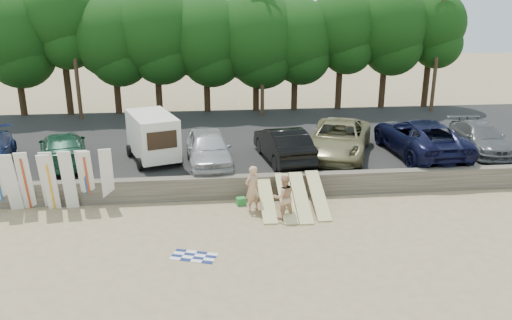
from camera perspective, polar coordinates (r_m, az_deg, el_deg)
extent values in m
plane|color=tan|center=(19.07, 0.25, -7.62)|extent=(120.00, 120.00, 0.00)
cube|color=#6B6356|center=(21.62, -0.60, -3.01)|extent=(44.00, 0.50, 1.00)
cube|color=#282828|center=(28.77, -1.99, 2.02)|extent=(44.00, 14.50, 0.70)
cylinder|color=#382616|center=(37.26, -25.30, 7.41)|extent=(0.44, 0.44, 3.64)
sphere|color=#144513|center=(36.88, -26.04, 12.83)|extent=(6.00, 6.00, 6.00)
cylinder|color=#382616|center=(36.31, -20.75, 8.29)|extent=(0.44, 0.44, 4.34)
sphere|color=#144513|center=(35.93, -21.51, 14.96)|extent=(5.00, 5.00, 5.00)
cylinder|color=#382616|center=(35.69, -15.59, 7.91)|extent=(0.44, 0.44, 3.44)
sphere|color=#144513|center=(35.30, -16.06, 13.29)|extent=(5.41, 5.41, 5.41)
cylinder|color=#382616|center=(35.18, -11.08, 8.27)|extent=(0.44, 0.44, 3.66)
sphere|color=#144513|center=(34.78, -11.44, 14.08)|extent=(5.77, 5.77, 5.77)
cylinder|color=#382616|center=(35.19, -5.64, 8.32)|extent=(0.44, 0.44, 3.42)
sphere|color=#144513|center=(34.80, -5.81, 13.75)|extent=(5.71, 5.71, 5.71)
cylinder|color=#382616|center=(35.38, 0.00, 8.45)|extent=(0.44, 0.44, 3.41)
sphere|color=#144513|center=(34.98, 0.00, 13.85)|extent=(6.19, 6.19, 6.19)
cylinder|color=#382616|center=(35.76, 4.42, 8.47)|extent=(0.44, 0.44, 3.37)
sphere|color=#144513|center=(35.37, 4.55, 13.74)|extent=(5.43, 5.43, 5.43)
cylinder|color=#382616|center=(36.43, 9.46, 8.83)|extent=(0.44, 0.44, 3.84)
sphere|color=#144513|center=(36.05, 9.77, 14.72)|extent=(5.03, 5.03, 5.03)
cylinder|color=#382616|center=(37.40, 14.29, 8.79)|extent=(0.44, 0.44, 3.89)
sphere|color=#144513|center=(37.03, 14.76, 14.60)|extent=(5.57, 5.57, 5.57)
cylinder|color=#382616|center=(38.63, 18.89, 8.73)|extent=(0.44, 0.44, 3.97)
sphere|color=#144513|center=(38.26, 19.49, 14.46)|extent=(4.61, 4.61, 4.61)
cylinder|color=#473321|center=(34.23, -20.09, 11.79)|extent=(0.26, 0.26, 9.00)
cylinder|color=#473321|center=(33.47, 0.75, 12.73)|extent=(0.26, 0.26, 9.00)
cylinder|color=#473321|center=(36.83, 20.08, 12.16)|extent=(0.26, 0.26, 9.00)
cube|color=silver|center=(24.53, -11.75, 2.86)|extent=(2.89, 4.01, 1.99)
cube|color=black|center=(22.77, -10.68, 2.24)|extent=(1.29, 0.48, 0.81)
cylinder|color=black|center=(23.52, -13.15, -0.46)|extent=(0.37, 0.62, 0.60)
cylinder|color=black|center=(23.94, -8.72, 0.14)|extent=(0.37, 0.62, 0.60)
cylinder|color=black|center=(25.73, -14.28, 1.04)|extent=(0.37, 0.62, 0.60)
cylinder|color=black|center=(26.11, -10.20, 1.56)|extent=(0.37, 0.62, 0.60)
imported|color=#163E2B|center=(25.45, -21.17, 1.25)|extent=(3.49, 5.57, 1.51)
imported|color=#AAABAF|center=(23.49, -5.44, 1.30)|extent=(2.34, 5.07, 1.68)
imported|color=black|center=(24.14, 3.12, 1.80)|extent=(2.46, 5.26, 1.67)
imported|color=olive|center=(25.38, 9.38, 2.44)|extent=(4.94, 6.76, 1.71)
imported|color=black|center=(26.50, 18.18, 2.53)|extent=(3.20, 6.57, 1.80)
imported|color=#525457|center=(28.16, 24.25, 2.31)|extent=(2.39, 5.06, 1.43)
cube|color=silver|center=(22.09, -26.19, -2.35)|extent=(0.54, 0.72, 2.54)
cube|color=silver|center=(22.04, -24.85, -2.19)|extent=(0.57, 0.68, 2.55)
cube|color=silver|center=(21.71, -22.75, -2.28)|extent=(0.64, 0.93, 2.49)
cube|color=silver|center=(21.60, -22.48, -2.24)|extent=(0.52, 0.55, 2.57)
cube|color=silver|center=(21.42, -20.64, -2.19)|extent=(0.52, 0.57, 2.56)
cube|color=silver|center=(21.51, -18.94, -1.95)|extent=(0.52, 0.68, 2.54)
cube|color=silver|center=(21.48, -18.72, -2.00)|extent=(0.58, 0.82, 2.52)
cube|color=silver|center=(21.31, -16.65, -1.88)|extent=(0.59, 0.66, 2.56)
cube|color=#D1C883|center=(20.33, 1.20, -4.45)|extent=(0.56, 2.88, 0.98)
cube|color=#D1C883|center=(20.28, 3.46, -4.33)|extent=(0.56, 2.83, 1.12)
cube|color=#D1C883|center=(20.30, 5.13, -4.25)|extent=(0.56, 2.81, 1.18)
cube|color=#D1C883|center=(20.64, 7.08, -3.97)|extent=(0.56, 2.82, 1.15)
imported|color=tan|center=(20.10, -0.43, -3.28)|extent=(0.84, 0.76, 1.92)
imported|color=tan|center=(19.43, 3.19, -4.24)|extent=(0.99, 0.83, 1.81)
cube|color=#268C38|center=(20.95, -1.73, -4.73)|extent=(0.44, 0.38, 0.32)
cube|color=orange|center=(21.21, 4.40, -4.64)|extent=(0.34, 0.31, 0.22)
plane|color=white|center=(17.15, -7.12, -10.86)|extent=(1.90, 1.90, 0.00)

